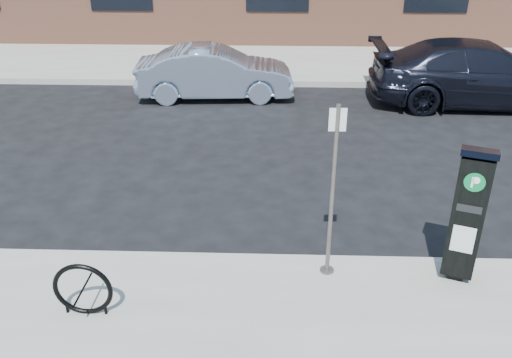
{
  "coord_description": "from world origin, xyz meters",
  "views": [
    {
      "loc": [
        -0.06,
        -5.91,
        4.28
      ],
      "look_at": [
        -0.28,
        0.5,
        1.03
      ],
      "focal_mm": 38.0,
      "sensor_mm": 36.0,
      "label": 1
    }
  ],
  "objects_px": {
    "parking_kiosk": "(468,214)",
    "car_dark": "(480,74)",
    "bike_rack": "(83,290)",
    "sign_pole": "(332,195)",
    "car_silver": "(215,73)"
  },
  "relations": [
    {
      "from": "sign_pole",
      "to": "car_silver",
      "type": "bearing_deg",
      "value": 105.04
    },
    {
      "from": "parking_kiosk",
      "to": "car_dark",
      "type": "relative_size",
      "value": 0.34
    },
    {
      "from": "bike_rack",
      "to": "parking_kiosk",
      "type": "bearing_deg",
      "value": 12.03
    },
    {
      "from": "bike_rack",
      "to": "car_dark",
      "type": "relative_size",
      "value": 0.13
    },
    {
      "from": "car_silver",
      "to": "car_dark",
      "type": "relative_size",
      "value": 0.74
    },
    {
      "from": "parking_kiosk",
      "to": "car_dark",
      "type": "height_order",
      "value": "parking_kiosk"
    },
    {
      "from": "parking_kiosk",
      "to": "bike_rack",
      "type": "distance_m",
      "value": 4.49
    },
    {
      "from": "parking_kiosk",
      "to": "bike_rack",
      "type": "xyz_separation_m",
      "value": [
        -4.38,
        -0.83,
        -0.57
      ]
    },
    {
      "from": "sign_pole",
      "to": "parking_kiosk",
      "type": "bearing_deg",
      "value": -3.21
    },
    {
      "from": "bike_rack",
      "to": "car_silver",
      "type": "relative_size",
      "value": 0.18
    },
    {
      "from": "sign_pole",
      "to": "car_silver",
      "type": "height_order",
      "value": "sign_pole"
    },
    {
      "from": "bike_rack",
      "to": "car_dark",
      "type": "height_order",
      "value": "car_dark"
    },
    {
      "from": "sign_pole",
      "to": "car_dark",
      "type": "bearing_deg",
      "value": 58.29
    },
    {
      "from": "parking_kiosk",
      "to": "car_dark",
      "type": "xyz_separation_m",
      "value": [
        2.55,
        7.12,
        -0.31
      ]
    },
    {
      "from": "parking_kiosk",
      "to": "sign_pole",
      "type": "xyz_separation_m",
      "value": [
        -1.59,
        0.05,
        0.2
      ]
    }
  ]
}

